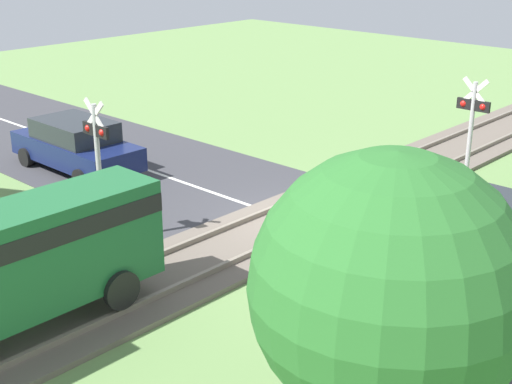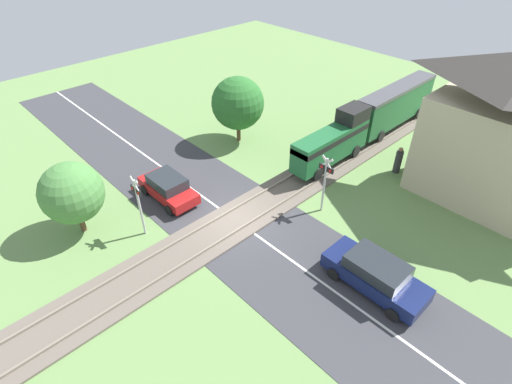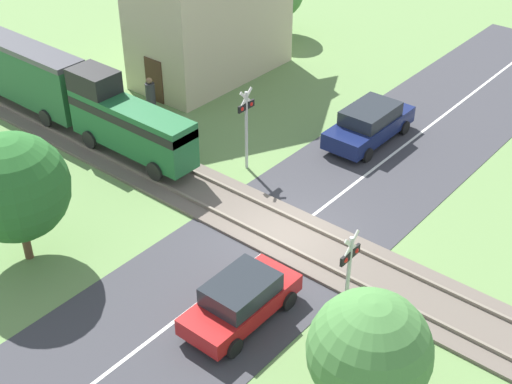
{
  "view_description": "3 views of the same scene",
  "coord_description": "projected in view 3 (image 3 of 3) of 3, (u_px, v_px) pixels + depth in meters",
  "views": [
    {
      "loc": [
        -10.68,
        12.82,
        7.01
      ],
      "look_at": [
        0.0,
        1.44,
        1.2
      ],
      "focal_mm": 50.0,
      "sensor_mm": 36.0,
      "label": 1
    },
    {
      "loc": [
        12.4,
        -10.37,
        13.98
      ],
      "look_at": [
        0.0,
        1.44,
        1.2
      ],
      "focal_mm": 28.0,
      "sensor_mm": 36.0,
      "label": 2
    },
    {
      "loc": [
        -15.98,
        -11.8,
        15.06
      ],
      "look_at": [
        0.0,
        1.44,
        1.2
      ],
      "focal_mm": 50.0,
      "sensor_mm": 36.0,
      "label": 3
    }
  ],
  "objects": [
    {
      "name": "ground_plane",
      "position": [
        288.0,
        235.0,
        24.86
      ],
      "size": [
        60.0,
        60.0,
        0.0
      ],
      "primitive_type": "plane",
      "color": "#66894C"
    },
    {
      "name": "road_surface",
      "position": [
        288.0,
        235.0,
        24.85
      ],
      "size": [
        48.0,
        6.4,
        0.02
      ],
      "color": "#38383D",
      "rests_on": "ground_plane"
    },
    {
      "name": "track_bed",
      "position": [
        288.0,
        234.0,
        24.82
      ],
      "size": [
        2.8,
        48.0,
        0.24
      ],
      "color": "#665B51",
      "rests_on": "ground_plane"
    },
    {
      "name": "train",
      "position": [
        61.0,
        89.0,
        30.32
      ],
      "size": [
        1.58,
        14.53,
        3.18
      ],
      "color": "#1E6033",
      "rests_on": "track_bed"
    },
    {
      "name": "car_near_crossing",
      "position": [
        241.0,
        299.0,
        21.0
      ],
      "size": [
        3.89,
        1.82,
        1.46
      ],
      "color": "#A81919",
      "rests_on": "ground_plane"
    },
    {
      "name": "car_far_side",
      "position": [
        370.0,
        123.0,
        29.97
      ],
      "size": [
        4.59,
        1.97,
        1.59
      ],
      "color": "#141E4C",
      "rests_on": "ground_plane"
    },
    {
      "name": "crossing_signal_west_approach",
      "position": [
        349.0,
        270.0,
        19.9
      ],
      "size": [
        0.9,
        0.18,
        3.45
      ],
      "color": "#B7B7B7",
      "rests_on": "ground_plane"
    },
    {
      "name": "crossing_signal_east_approach",
      "position": [
        246.0,
        119.0,
        27.38
      ],
      "size": [
        0.9,
        0.18,
        3.45
      ],
      "color": "#B7B7B7",
      "rests_on": "ground_plane"
    },
    {
      "name": "pedestrian_by_station",
      "position": [
        151.0,
        97.0,
        32.06
      ],
      "size": [
        0.43,
        0.43,
        1.76
      ],
      "color": "#333338",
      "rests_on": "ground_plane"
    },
    {
      "name": "tree_roadside_hedge",
      "position": [
        14.0,
        187.0,
        22.3
      ],
      "size": [
        3.55,
        3.55,
        4.58
      ],
      "color": "brown",
      "rests_on": "ground_plane"
    },
    {
      "name": "tree_beyond_track",
      "position": [
        369.0,
        351.0,
        17.08
      ],
      "size": [
        3.08,
        3.08,
        3.94
      ],
      "color": "brown",
      "rests_on": "ground_plane"
    }
  ]
}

